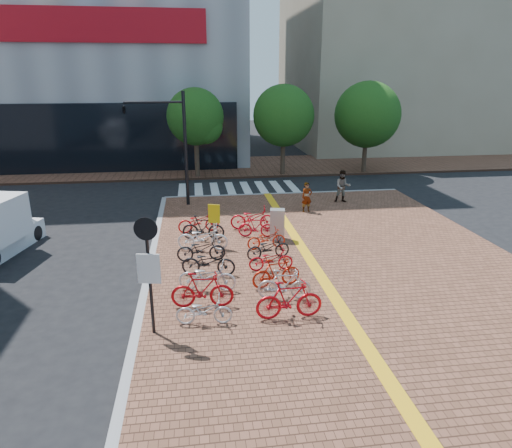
{
  "coord_description": "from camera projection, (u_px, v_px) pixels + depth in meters",
  "views": [
    {
      "loc": [
        -2.23,
        -13.9,
        6.82
      ],
      "look_at": [
        0.08,
        2.86,
        1.3
      ],
      "focal_mm": 32.0,
      "sensor_mm": 36.0,
      "label": 1
    }
  ],
  "objects": [
    {
      "name": "yellow_sign",
      "position": [
        214.0,
        218.0,
        18.34
      ],
      "size": [
        0.47,
        0.21,
        1.77
      ],
      "color": "#B7B7BC",
      "rests_on": "sidewalk"
    },
    {
      "name": "far_sidewalk",
      "position": [
        223.0,
        167.0,
        35.25
      ],
      "size": [
        70.0,
        8.0,
        0.15
      ],
      "primitive_type": "cube",
      "color": "brown",
      "rests_on": "ground"
    },
    {
      "name": "bike_9",
      "position": [
        284.0,
        285.0,
        14.12
      ],
      "size": [
        1.72,
        0.71,
        1.0
      ],
      "primitive_type": "imported",
      "rotation": [
        0.0,
        0.0,
        1.42
      ],
      "color": "#B7B7BC",
      "rests_on": "sidewalk"
    },
    {
      "name": "crosswalk",
      "position": [
        239.0,
        189.0,
        28.74
      ],
      "size": [
        7.5,
        4.0,
        0.01
      ],
      "color": "silver",
      "rests_on": "ground"
    },
    {
      "name": "bike_7",
      "position": [
        199.0,
        222.0,
        20.26
      ],
      "size": [
        1.92,
        0.96,
        0.97
      ],
      "primitive_type": "imported",
      "rotation": [
        0.0,
        0.0,
        1.75
      ],
      "color": "red",
      "rests_on": "sidewalk"
    },
    {
      "name": "bike_10",
      "position": [
        276.0,
        273.0,
        14.98
      ],
      "size": [
        1.73,
        0.78,
        1.0
      ],
      "primitive_type": "imported",
      "rotation": [
        0.0,
        0.0,
        1.76
      ],
      "color": "#A01B0B",
      "rests_on": "sidewalk"
    },
    {
      "name": "tactile_strip",
      "position": [
        379.0,
        366.0,
        11.0
      ],
      "size": [
        0.4,
        34.0,
        0.01
      ],
      "primitive_type": "cube",
      "color": "yellow",
      "rests_on": "sidewalk"
    },
    {
      "name": "pedestrian_a",
      "position": [
        307.0,
        197.0,
        23.21
      ],
      "size": [
        0.62,
        0.46,
        1.53
      ],
      "primitive_type": "imported",
      "rotation": [
        0.0,
        0.0,
        0.19
      ],
      "color": "gray",
      "rests_on": "sidewalk"
    },
    {
      "name": "sidewalk",
      "position": [
        418.0,
        365.0,
        11.15
      ],
      "size": [
        14.0,
        34.0,
        0.15
      ],
      "primitive_type": "cube",
      "color": "brown",
      "rests_on": "ground"
    },
    {
      "name": "bike_13",
      "position": [
        266.0,
        239.0,
        18.35
      ],
      "size": [
        1.66,
        0.79,
        0.84
      ],
      "primitive_type": "imported",
      "rotation": [
        0.0,
        0.0,
        1.72
      ],
      "color": "red",
      "rests_on": "sidewalk"
    },
    {
      "name": "bike_5",
      "position": [
        203.0,
        237.0,
        18.14
      ],
      "size": [
        2.1,
        1.02,
        1.06
      ],
      "primitive_type": "imported",
      "rotation": [
        0.0,
        0.0,
        1.41
      ],
      "color": "white",
      "rests_on": "sidewalk"
    },
    {
      "name": "pedestrian_b",
      "position": [
        343.0,
        186.0,
        24.98
      ],
      "size": [
        0.96,
        0.8,
        1.76
      ],
      "primitive_type": "imported",
      "rotation": [
        0.0,
        0.0,
        -0.17
      ],
      "color": "#4F5365",
      "rests_on": "sidewalk"
    },
    {
      "name": "notice_sign",
      "position": [
        148.0,
        262.0,
        11.76
      ],
      "size": [
        0.61,
        0.19,
        3.31
      ],
      "color": "black",
      "rests_on": "sidewalk"
    },
    {
      "name": "bike_4",
      "position": [
        201.0,
        249.0,
        17.09
      ],
      "size": [
        1.82,
        0.64,
        0.95
      ],
      "primitive_type": "imported",
      "rotation": [
        0.0,
        0.0,
        1.58
      ],
      "color": "black",
      "rests_on": "sidewalk"
    },
    {
      "name": "bike_14",
      "position": [
        256.0,
        227.0,
        19.63
      ],
      "size": [
        1.63,
        0.74,
        0.94
      ],
      "primitive_type": "imported",
      "rotation": [
        0.0,
        0.0,
        1.37
      ],
      "color": "red",
      "rests_on": "sidewalk"
    },
    {
      "name": "kerb_west",
      "position": [
        124.0,
        391.0,
        10.24
      ],
      "size": [
        0.25,
        34.0,
        0.15
      ],
      "primitive_type": "cube",
      "color": "gray",
      "rests_on": "ground"
    },
    {
      "name": "traffic_light_pole",
      "position": [
        158.0,
        128.0,
        23.34
      ],
      "size": [
        3.19,
        1.23,
        5.94
      ],
      "color": "black",
      "rests_on": "sidewalk"
    },
    {
      "name": "kerb_north",
      "position": [
        284.0,
        194.0,
        27.16
      ],
      "size": [
        14.0,
        0.25,
        0.15
      ],
      "primitive_type": "cube",
      "color": "gray",
      "rests_on": "ground"
    },
    {
      "name": "ground",
      "position": [
        265.0,
        286.0,
        15.5
      ],
      "size": [
        120.0,
        120.0,
        0.0
      ],
      "primitive_type": "plane",
      "color": "black",
      "rests_on": "ground"
    },
    {
      "name": "bike_3",
      "position": [
        208.0,
        262.0,
        15.87
      ],
      "size": [
        1.97,
        1.0,
        0.99
      ],
      "primitive_type": "imported",
      "rotation": [
        0.0,
        0.0,
        1.38
      ],
      "color": "black",
      "rests_on": "sidewalk"
    },
    {
      "name": "bike_8",
      "position": [
        289.0,
        300.0,
        13.0
      ],
      "size": [
        1.95,
        0.58,
        1.16
      ],
      "primitive_type": "imported",
      "rotation": [
        0.0,
        0.0,
        1.59
      ],
      "color": "red",
      "rests_on": "sidewalk"
    },
    {
      "name": "bike_1",
      "position": [
        202.0,
        290.0,
        13.63
      ],
      "size": [
        1.92,
        0.68,
        1.13
      ],
      "primitive_type": "imported",
      "rotation": [
        0.0,
        0.0,
        1.49
      ],
      "color": "#A70B12",
      "rests_on": "sidewalk"
    },
    {
      "name": "bike_6",
      "position": [
        203.0,
        228.0,
        19.29
      ],
      "size": [
        1.85,
        0.81,
        1.08
      ],
      "primitive_type": "imported",
      "rotation": [
        0.0,
        0.0,
        1.4
      ],
      "color": "black",
      "rests_on": "sidewalk"
    },
    {
      "name": "utility_box",
      "position": [
        277.0,
        224.0,
        19.3
      ],
      "size": [
        0.68,
        0.55,
        1.33
      ],
      "primitive_type": "cube",
      "rotation": [
        0.0,
        0.0,
        -0.19
      ],
      "color": "#ADACB1",
      "rests_on": "sidewalk"
    },
    {
      "name": "street_trees",
      "position": [
        298.0,
        117.0,
        31.31
      ],
      "size": [
        16.2,
        4.6,
        6.35
      ],
      "color": "#38281E",
      "rests_on": "far_sidewalk"
    },
    {
      "name": "bike_0",
      "position": [
        204.0,
        311.0,
        12.74
      ],
      "size": [
        1.62,
        0.68,
        0.83
      ],
      "primitive_type": "imported",
      "rotation": [
        0.0,
        0.0,
        1.49
      ],
      "color": "silver",
      "rests_on": "sidewalk"
    },
    {
      "name": "bike_11",
      "position": [
        271.0,
        259.0,
        16.29
      ],
      "size": [
        1.61,
        0.58,
        0.84
      ],
      "primitive_type": "imported",
      "rotation": [
        0.0,
        0.0,
        1.59
      ],
      "color": "red",
      "rests_on": "sidewalk"
    },
    {
      "name": "bike_2",
      "position": [
        207.0,
        277.0,
        14.71
      ],
      "size": [
        1.97,
        1.02,
        0.99
      ],
      "primitive_type": "imported",
      "rotation": [
        0.0,
        0.0,
        1.37
      ],
      "color": "silver",
      "rests_on": "sidewalk"
    },
    {
      "name": "bike_12",
      "position": [
        268.0,
        248.0,
        17.3
      ],
      "size": [
        1.8,
        0.94,
        0.9
      ],
      "primitive_type": "imported",
      "rotation": [
        0.0,
        0.0,
        1.78
      ],
      "color": "black",
      "rests_on": "sidewalk"
    },
    {
      "name": "bike_15",
      "position": [
        253.0,
        218.0,
        20.64
      ],
      "size": [
        2.08,
        0.91,
        1.06
      ],
      "primitive_type": "imported",
      "rotation": [
        0.0,
        0.0,
        1.47
      ],
      "color": "red",
      "rests_on": "sidewalk"
    },
    {
      "name": "building_beige",
      "position": [
        395.0,
        52.0,
        45.17
      ],
      "size": [
        20.0,
        18.0,
        18.0
      ],
      "primitive_type": "cube",
      "color": "gray",
      "rests_on": "ground"
    }
  ]
}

